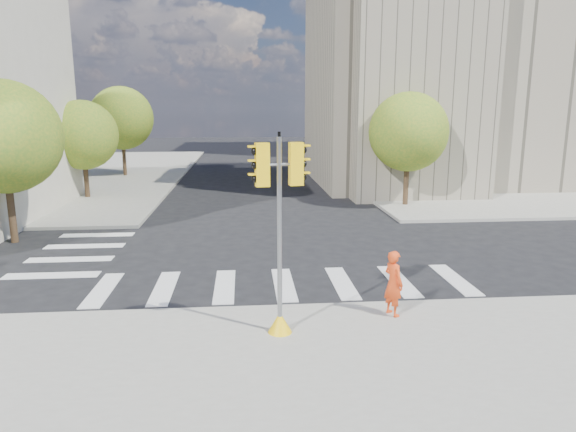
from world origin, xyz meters
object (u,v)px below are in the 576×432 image
(lamp_far, at_px, (349,117))
(traffic_signal, at_px, (280,251))
(lamp_near, at_px, (396,120))
(photographer, at_px, (393,283))

(lamp_far, bearing_deg, traffic_signal, -104.13)
(lamp_near, bearing_deg, traffic_signal, -113.30)
(lamp_far, relative_size, photographer, 4.83)
(traffic_signal, bearing_deg, lamp_far, 66.65)
(lamp_near, relative_size, lamp_far, 1.00)
(lamp_near, height_order, photographer, lamp_near)
(photographer, bearing_deg, lamp_far, -33.36)
(lamp_near, distance_m, lamp_far, 14.00)
(lamp_far, relative_size, traffic_signal, 1.75)
(traffic_signal, xyz_separation_m, photographer, (2.92, 0.80, -1.13))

